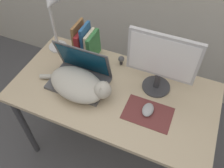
{
  "coord_description": "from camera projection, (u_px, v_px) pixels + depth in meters",
  "views": [
    {
      "loc": [
        0.35,
        -0.52,
        1.87
      ],
      "look_at": [
        0.01,
        0.29,
        0.85
      ],
      "focal_mm": 38.0,
      "sensor_mm": 36.0,
      "label": 1
    }
  ],
  "objects": [
    {
      "name": "laptop",
      "position": [
        80.0,
        76.0,
        1.47
      ],
      "size": [
        0.36,
        0.24,
        0.25
      ],
      "color": "#4C4C51",
      "rests_on": "desk"
    },
    {
      "name": "computer_mouse",
      "position": [
        148.0,
        110.0,
        1.34
      ],
      "size": [
        0.06,
        0.1,
        0.03
      ],
      "color": "#99999E",
      "rests_on": "mousepad"
    },
    {
      "name": "book_row",
      "position": [
        86.0,
        43.0,
        1.59
      ],
      "size": [
        0.14,
        0.17,
        0.24
      ],
      "color": "olive",
      "rests_on": "desk"
    },
    {
      "name": "cat",
      "position": [
        79.0,
        84.0,
        1.41
      ],
      "size": [
        0.5,
        0.31,
        0.14
      ],
      "color": "#B2ADA3",
      "rests_on": "desk"
    },
    {
      "name": "desk",
      "position": [
        113.0,
        99.0,
        1.52
      ],
      "size": [
        1.25,
        0.65,
        0.75
      ],
      "color": "tan",
      "rests_on": "ground_plane"
    },
    {
      "name": "mousepad",
      "position": [
        148.0,
        113.0,
        1.34
      ],
      "size": [
        0.27,
        0.18,
        0.0
      ],
      "color": "brown",
      "rests_on": "desk"
    },
    {
      "name": "webcam",
      "position": [
        121.0,
        59.0,
        1.58
      ],
      "size": [
        0.04,
        0.04,
        0.07
      ],
      "color": "#232328",
      "rests_on": "desk"
    },
    {
      "name": "external_monitor",
      "position": [
        161.0,
        62.0,
        1.31
      ],
      "size": [
        0.4,
        0.17,
        0.4
      ],
      "color": "#333338",
      "rests_on": "desk"
    },
    {
      "name": "desk_lamp",
      "position": [
        52.0,
        12.0,
        1.46
      ],
      "size": [
        0.17,
        0.17,
        0.47
      ],
      "color": "silver",
      "rests_on": "desk"
    }
  ]
}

